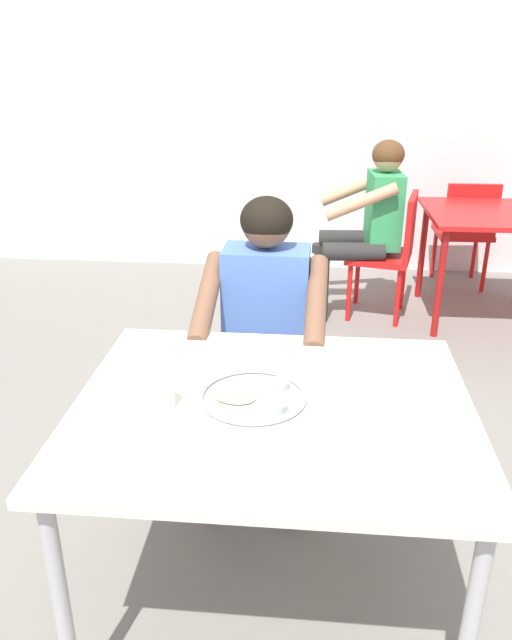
{
  "coord_description": "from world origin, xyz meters",
  "views": [
    {
      "loc": [
        0.09,
        -1.48,
        1.68
      ],
      "look_at": [
        -0.07,
        0.31,
        0.9
      ],
      "focal_mm": 34.84,
      "sensor_mm": 36.0,
      "label": 1
    }
  ],
  "objects_px": {
    "drinking_cup": "(161,391)",
    "chair_red_left": "(392,248)",
    "chair_red_far": "(466,227)",
    "thali_tray": "(254,396)",
    "table_foreground": "(272,424)",
    "patron_background": "(369,213)",
    "chair_foreground": "(268,343)",
    "table_background_red": "(492,225)",
    "diner_foreground": "(263,321)"
  },
  "relations": [
    {
      "from": "table_background_red",
      "to": "chair_red_left",
      "type": "bearing_deg",
      "value": -176.38
    },
    {
      "from": "table_foreground",
      "to": "table_background_red",
      "type": "height_order",
      "value": "table_foreground"
    },
    {
      "from": "table_foreground",
      "to": "chair_red_far",
      "type": "bearing_deg",
      "value": 68.24
    },
    {
      "from": "table_background_red",
      "to": "chair_red_far",
      "type": "bearing_deg",
      "value": 91.88
    },
    {
      "from": "thali_tray",
      "to": "drinking_cup",
      "type": "distance_m",
      "value": 0.27
    },
    {
      "from": "thali_tray",
      "to": "chair_foreground",
      "type": "bearing_deg",
      "value": 91.4
    },
    {
      "from": "table_foreground",
      "to": "chair_foreground",
      "type": "bearing_deg",
      "value": 94.67
    },
    {
      "from": "table_foreground",
      "to": "table_background_red",
      "type": "xyz_separation_m",
      "value": [
        1.26,
        2.53,
        -0.04
      ]
    },
    {
      "from": "table_foreground",
      "to": "chair_red_far",
      "type": "xyz_separation_m",
      "value": [
        1.24,
        3.11,
        -0.21
      ]
    },
    {
      "from": "thali_tray",
      "to": "patron_background",
      "type": "relative_size",
      "value": 0.26
    },
    {
      "from": "chair_foreground",
      "to": "table_foreground",
      "type": "bearing_deg",
      "value": -85.33
    },
    {
      "from": "table_foreground",
      "to": "patron_background",
      "type": "height_order",
      "value": "patron_background"
    },
    {
      "from": "chair_foreground",
      "to": "chair_red_left",
      "type": "height_order",
      "value": "chair_foreground"
    },
    {
      "from": "chair_foreground",
      "to": "diner_foreground",
      "type": "xyz_separation_m",
      "value": [
        -0.0,
        -0.23,
        0.2
      ]
    },
    {
      "from": "thali_tray",
      "to": "patron_background",
      "type": "distance_m",
      "value": 2.57
    },
    {
      "from": "chair_foreground",
      "to": "patron_background",
      "type": "distance_m",
      "value": 1.71
    },
    {
      "from": "drinking_cup",
      "to": "diner_foreground",
      "type": "xyz_separation_m",
      "value": [
        0.23,
        0.75,
        -0.1
      ]
    },
    {
      "from": "table_background_red",
      "to": "chair_red_far",
      "type": "distance_m",
      "value": 0.6
    },
    {
      "from": "thali_tray",
      "to": "table_background_red",
      "type": "bearing_deg",
      "value": 62.44
    },
    {
      "from": "diner_foreground",
      "to": "table_background_red",
      "type": "xyz_separation_m",
      "value": [
        1.34,
        1.84,
        -0.06
      ]
    },
    {
      "from": "diner_foreground",
      "to": "table_background_red",
      "type": "distance_m",
      "value": 2.28
    },
    {
      "from": "chair_red_left",
      "to": "chair_red_far",
      "type": "relative_size",
      "value": 1.03
    },
    {
      "from": "drinking_cup",
      "to": "diner_foreground",
      "type": "distance_m",
      "value": 0.79
    },
    {
      "from": "chair_foreground",
      "to": "table_background_red",
      "type": "height_order",
      "value": "chair_foreground"
    },
    {
      "from": "diner_foreground",
      "to": "table_background_red",
      "type": "height_order",
      "value": "diner_foreground"
    },
    {
      "from": "table_background_red",
      "to": "diner_foreground",
      "type": "bearing_deg",
      "value": -126.15
    },
    {
      "from": "chair_red_left",
      "to": "chair_red_far",
      "type": "height_order",
      "value": "chair_red_left"
    },
    {
      "from": "table_foreground",
      "to": "diner_foreground",
      "type": "xyz_separation_m",
      "value": [
        -0.08,
        0.7,
        0.02
      ]
    },
    {
      "from": "drinking_cup",
      "to": "chair_red_left",
      "type": "height_order",
      "value": "drinking_cup"
    },
    {
      "from": "table_foreground",
      "to": "patron_background",
      "type": "bearing_deg",
      "value": 79.51
    },
    {
      "from": "drinking_cup",
      "to": "chair_red_left",
      "type": "relative_size",
      "value": 0.12
    },
    {
      "from": "table_foreground",
      "to": "patron_background",
      "type": "distance_m",
      "value": 2.57
    },
    {
      "from": "thali_tray",
      "to": "chair_red_left",
      "type": "relative_size",
      "value": 0.37
    },
    {
      "from": "chair_red_far",
      "to": "patron_background",
      "type": "xyz_separation_m",
      "value": [
        -0.78,
        -0.59,
        0.23
      ]
    },
    {
      "from": "table_background_red",
      "to": "patron_background",
      "type": "xyz_separation_m",
      "value": [
        -0.79,
        -0.01,
        0.06
      ]
    },
    {
      "from": "drinking_cup",
      "to": "patron_background",
      "type": "height_order",
      "value": "patron_background"
    },
    {
      "from": "thali_tray",
      "to": "chair_red_far",
      "type": "bearing_deg",
      "value": 67.31
    },
    {
      "from": "table_foreground",
      "to": "chair_red_far",
      "type": "distance_m",
      "value": 3.36
    },
    {
      "from": "thali_tray",
      "to": "diner_foreground",
      "type": "height_order",
      "value": "diner_foreground"
    },
    {
      "from": "table_background_red",
      "to": "chair_red_far",
      "type": "relative_size",
      "value": 1.02
    },
    {
      "from": "drinking_cup",
      "to": "table_background_red",
      "type": "distance_m",
      "value": 3.03
    },
    {
      "from": "diner_foreground",
      "to": "chair_red_left",
      "type": "distance_m",
      "value": 1.95
    },
    {
      "from": "chair_foreground",
      "to": "table_background_red",
      "type": "xyz_separation_m",
      "value": [
        1.34,
        1.61,
        0.14
      ]
    },
    {
      "from": "thali_tray",
      "to": "drinking_cup",
      "type": "xyz_separation_m",
      "value": [
        -0.25,
        -0.07,
        0.04
      ]
    },
    {
      "from": "chair_red_far",
      "to": "chair_foreground",
      "type": "bearing_deg",
      "value": -121.05
    },
    {
      "from": "chair_red_far",
      "to": "patron_background",
      "type": "bearing_deg",
      "value": -142.93
    },
    {
      "from": "table_foreground",
      "to": "diner_foreground",
      "type": "bearing_deg",
      "value": 96.56
    },
    {
      "from": "drinking_cup",
      "to": "table_background_red",
      "type": "bearing_deg",
      "value": 58.75
    },
    {
      "from": "chair_red_left",
      "to": "chair_red_far",
      "type": "xyz_separation_m",
      "value": [
        0.61,
        0.62,
        -0.01
      ]
    },
    {
      "from": "drinking_cup",
      "to": "chair_red_far",
      "type": "xyz_separation_m",
      "value": [
        1.55,
        3.17,
        -0.33
      ]
    }
  ]
}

